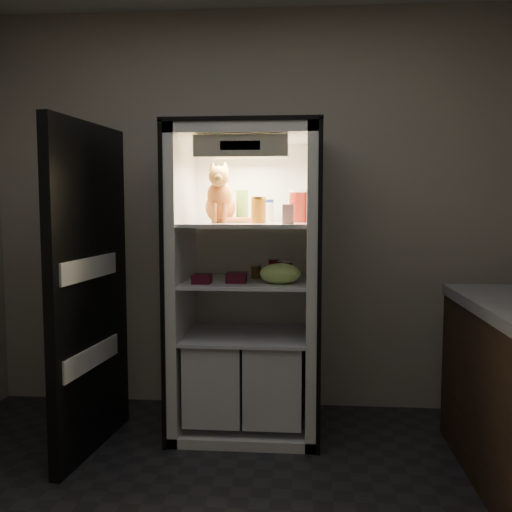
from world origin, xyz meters
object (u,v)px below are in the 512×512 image
(parmesan_shaker, at_px, (242,206))
(grape_bag, at_px, (280,274))
(condiment_jar, at_px, (256,271))
(refrigerator, at_px, (247,303))
(berry_box_right, at_px, (237,278))
(pepper_jar, at_px, (299,206))
(tabby_cat, at_px, (220,200))
(berry_box_left, at_px, (202,279))
(soda_can_b, at_px, (282,271))
(mayo_tub, at_px, (266,211))
(soda_can_c, at_px, (287,272))
(salsa_jar, at_px, (259,210))
(cream_carton, at_px, (288,214))
(soda_can_a, at_px, (274,269))

(parmesan_shaker, distance_m, grape_bag, 0.50)
(condiment_jar, bearing_deg, refrigerator, -155.84)
(berry_box_right, bearing_deg, refrigerator, 75.13)
(pepper_jar, xyz_separation_m, berry_box_right, (-0.36, -0.20, -0.42))
(refrigerator, xyz_separation_m, grape_bag, (0.21, -0.20, 0.21))
(tabby_cat, xyz_separation_m, berry_box_left, (-0.08, -0.17, -0.46))
(parmesan_shaker, distance_m, soda_can_b, 0.47)
(tabby_cat, height_order, soda_can_b, tabby_cat)
(mayo_tub, distance_m, soda_can_c, 0.43)
(pepper_jar, bearing_deg, salsa_jar, -146.44)
(condiment_jar, bearing_deg, salsa_jar, -79.74)
(berry_box_right, bearing_deg, soda_can_b, 24.04)
(cream_carton, xyz_separation_m, berry_box_right, (-0.30, 0.09, -0.38))
(refrigerator, height_order, tabby_cat, refrigerator)
(pepper_jar, bearing_deg, grape_bag, -114.12)
(refrigerator, distance_m, berry_box_left, 0.37)
(soda_can_b, xyz_separation_m, grape_bag, (-0.00, -0.15, 0.00))
(tabby_cat, distance_m, soda_can_b, 0.57)
(parmesan_shaker, distance_m, berry_box_right, 0.46)
(parmesan_shaker, relative_size, soda_can_a, 1.57)
(tabby_cat, height_order, pepper_jar, tabby_cat)
(salsa_jar, relative_size, berry_box_left, 1.43)
(soda_can_a, bearing_deg, soda_can_c, -56.90)
(cream_carton, relative_size, condiment_jar, 1.26)
(parmesan_shaker, relative_size, salsa_jar, 1.27)
(refrigerator, xyz_separation_m, soda_can_a, (0.17, 0.03, 0.21))
(soda_can_b, distance_m, grape_bag, 0.15)
(mayo_tub, distance_m, salsa_jar, 0.22)
(mayo_tub, distance_m, condiment_jar, 0.39)
(pepper_jar, bearing_deg, berry_box_left, -155.28)
(parmesan_shaker, relative_size, grape_bag, 0.83)
(condiment_jar, distance_m, berry_box_left, 0.39)
(salsa_jar, relative_size, soda_can_c, 1.32)
(salsa_jar, xyz_separation_m, soda_can_c, (0.17, 0.02, -0.37))
(mayo_tub, relative_size, berry_box_right, 1.21)
(parmesan_shaker, xyz_separation_m, cream_carton, (0.29, -0.27, -0.04))
(tabby_cat, distance_m, mayo_tub, 0.31)
(mayo_tub, bearing_deg, soda_can_c, -53.91)
(parmesan_shaker, xyz_separation_m, soda_can_c, (0.28, -0.11, -0.39))
(berry_box_left, bearing_deg, mayo_tub, 42.16)
(mayo_tub, distance_m, pepper_jar, 0.22)
(refrigerator, xyz_separation_m, soda_can_c, (0.25, -0.10, 0.21))
(condiment_jar, xyz_separation_m, grape_bag, (0.16, -0.22, 0.02))
(pepper_jar, relative_size, soda_can_c, 1.68)
(condiment_jar, bearing_deg, tabby_cat, -159.56)
(parmesan_shaker, xyz_separation_m, berry_box_left, (-0.21, -0.24, -0.42))
(grape_bag, bearing_deg, refrigerator, 137.25)
(parmesan_shaker, height_order, soda_can_c, parmesan_shaker)
(pepper_jar, bearing_deg, parmesan_shaker, -176.45)
(condiment_jar, distance_m, grape_bag, 0.27)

